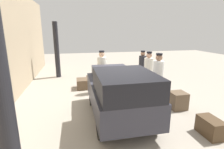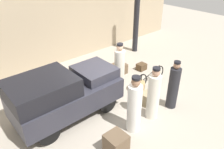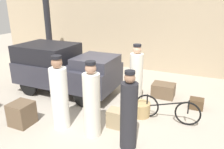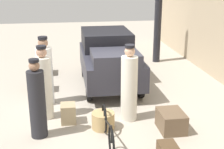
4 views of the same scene
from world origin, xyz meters
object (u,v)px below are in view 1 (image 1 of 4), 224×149
truck (119,91)px  bicycle (112,78)px  suitcase_black_upright (83,84)px  trunk_umber_medium (210,127)px  conductor_in_dark_uniform (142,70)px  porter_carrying_trunk (158,79)px  suitcase_small_leather (133,85)px  wicker_basket (115,84)px  trunk_wicker_pale (90,79)px  trunk_large_brown (178,100)px  porter_with_bicycle (102,73)px  porter_standing_middle (148,74)px

truck → bicycle: 3.67m
suitcase_black_upright → trunk_umber_medium: (-4.64, -3.09, 0.01)m
truck → conductor_in_dark_uniform: size_ratio=1.97×
porter_carrying_trunk → suitcase_small_leather: bearing=24.5°
wicker_basket → suitcase_small_leather: size_ratio=1.14×
conductor_in_dark_uniform → trunk_wicker_pale: conductor_in_dark_uniform is taller
wicker_basket → porter_carrying_trunk: bearing=-140.9°
trunk_umber_medium → bicycle: bearing=17.5°
trunk_wicker_pale → trunk_umber_medium: (-5.71, -2.66, 0.09)m
conductor_in_dark_uniform → suitcase_black_upright: 3.00m
truck → wicker_basket: 3.02m
trunk_wicker_pale → trunk_large_brown: size_ratio=0.67×
wicker_basket → trunk_large_brown: 3.14m
bicycle → suitcase_small_leather: bicycle is taller
suitcase_small_leather → trunk_large_brown: (-2.24, -0.89, 0.07)m
suitcase_small_leather → porter_with_bicycle: bearing=88.3°
conductor_in_dark_uniform → trunk_umber_medium: bearing=-178.1°
bicycle → suitcase_black_upright: size_ratio=2.38×
porter_standing_middle → conductor_in_dark_uniform: (0.93, -0.09, -0.03)m
truck → trunk_umber_medium: truck is taller
conductor_in_dark_uniform → trunk_wicker_pale: (1.24, 2.51, -0.66)m
wicker_basket → conductor_in_dark_uniform: conductor_in_dark_uniform is taller
wicker_basket → trunk_large_brown: trunk_large_brown is taller
trunk_large_brown → porter_with_bicycle: bearing=45.8°
wicker_basket → suitcase_black_upright: bearing=78.1°
porter_with_bicycle → suitcase_black_upright: size_ratio=2.58×
suitcase_small_leather → trunk_wicker_pale: bearing=45.9°
wicker_basket → trunk_wicker_pale: wicker_basket is taller
bicycle → porter_standing_middle: porter_standing_middle is taller
bicycle → trunk_wicker_pale: (0.69, 1.07, -0.19)m
porter_standing_middle → trunk_large_brown: porter_standing_middle is taller
bicycle → trunk_large_brown: 3.75m
conductor_in_dark_uniform → trunk_umber_medium: size_ratio=2.54×
trunk_umber_medium → porter_carrying_trunk: bearing=4.8°
suitcase_small_leather → trunk_umber_medium: (-3.90, -0.79, 0.01)m
porter_with_bicycle → suitcase_black_upright: bearing=50.3°
wicker_basket → conductor_in_dark_uniform: (0.15, -1.43, 0.61)m
bicycle → porter_with_bicycle: porter_with_bicycle is taller
wicker_basket → trunk_wicker_pale: size_ratio=1.30×
wicker_basket → trunk_wicker_pale: (1.39, 1.08, -0.04)m
conductor_in_dark_uniform → porter_with_bicycle: bearing=104.0°
porter_with_bicycle → trunk_umber_medium: porter_with_bicycle is taller
truck → trunk_umber_medium: (-1.44, -2.12, -0.66)m
porter_standing_middle → suitcase_black_upright: 3.11m
truck → suitcase_black_upright: bearing=16.8°
truck → porter_carrying_trunk: 2.26m
conductor_in_dark_uniform → porter_carrying_trunk: bearing=177.6°
bicycle → porter_carrying_trunk: size_ratio=0.92×
porter_carrying_trunk → porter_with_bicycle: porter_with_bicycle is taller
truck → conductor_in_dark_uniform: bearing=-33.0°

